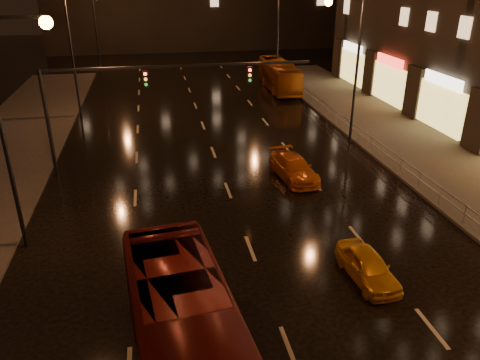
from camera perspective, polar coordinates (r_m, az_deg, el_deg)
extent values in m
plane|color=black|center=(29.32, -2.75, 2.04)|extent=(140.00, 140.00, 0.00)
cube|color=#38332D|center=(29.92, 25.31, 0.25)|extent=(7.00, 70.00, 0.15)
cylinder|color=black|center=(28.69, -22.34, 6.29)|extent=(0.22, 0.22, 6.20)
cube|color=black|center=(27.42, -7.26, 13.62)|extent=(15.20, 0.14, 0.14)
cube|color=black|center=(27.50, -11.44, 11.99)|extent=(0.32, 0.18, 0.95)
cube|color=black|center=(28.07, 1.17, 12.70)|extent=(0.32, 0.18, 0.95)
sphere|color=#FF1E19|center=(27.32, -11.49, 12.56)|extent=(0.18, 0.18, 0.18)
cylinder|color=#99999E|center=(53.79, 4.56, 12.96)|extent=(0.04, 0.04, 1.00)
cube|color=#99999E|center=(30.20, 17.36, 3.84)|extent=(0.05, 56.00, 0.05)
cube|color=#99999E|center=(30.33, 17.27, 3.13)|extent=(0.05, 56.00, 0.05)
imported|color=#96460F|center=(48.41, 4.75, 12.62)|extent=(2.77, 10.20, 2.82)
imported|color=orange|center=(19.02, 15.29, -10.11)|extent=(1.62, 3.54, 1.18)
imported|color=#C95812|center=(27.13, 6.55, 1.48)|extent=(2.32, 4.59, 1.28)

